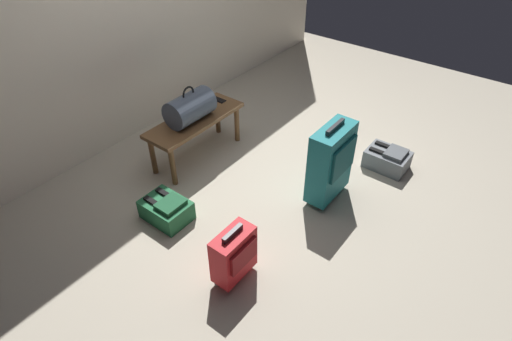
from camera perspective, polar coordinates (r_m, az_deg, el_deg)
name	(u,v)px	position (r m, az deg, el deg)	size (l,w,h in m)	color
ground_plane	(272,172)	(3.87, 2.26, -0.28)	(6.60, 6.60, 0.00)	#B2A893
bench	(196,124)	(3.92, -8.33, 6.31)	(1.00, 0.36, 0.43)	brown
duffel_bag_slate	(190,108)	(3.79, -9.08, 8.55)	(0.44, 0.26, 0.34)	#475160
cell_phone	(219,100)	(4.15, -5.16, 9.68)	(0.07, 0.14, 0.01)	black
suitcase_upright_teal	(331,162)	(3.43, 10.27, 1.17)	(0.44, 0.22, 0.73)	#14666B
suitcase_small_red	(234,254)	(2.85, -3.04, -11.42)	(0.32, 0.19, 0.46)	red
backpack_green	(167,209)	(3.43, -12.21, -5.25)	(0.28, 0.38, 0.21)	#1E6038
backpack_grey	(387,159)	(4.07, 17.64, 1.54)	(0.28, 0.38, 0.21)	slate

